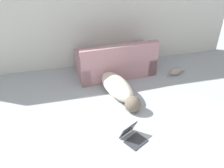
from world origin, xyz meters
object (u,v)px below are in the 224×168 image
object	(u,v)px
dog	(119,89)
cat	(176,71)
couch	(116,63)
laptop_open	(131,135)

from	to	relation	value
dog	cat	xyz separation A→B (m)	(1.50, 0.53, -0.10)
dog	cat	world-z (taller)	dog
couch	cat	size ratio (longest dim) A/B	3.50
dog	laptop_open	world-z (taller)	dog
couch	laptop_open	bearing A→B (deg)	79.17
couch	dog	xyz separation A→B (m)	(-0.15, -0.87, -0.08)
couch	cat	world-z (taller)	couch
couch	laptop_open	size ratio (longest dim) A/B	3.73
couch	cat	bearing A→B (deg)	161.94
couch	laptop_open	xyz separation A→B (m)	(-0.25, -2.04, -0.18)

